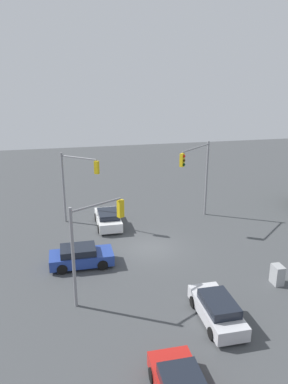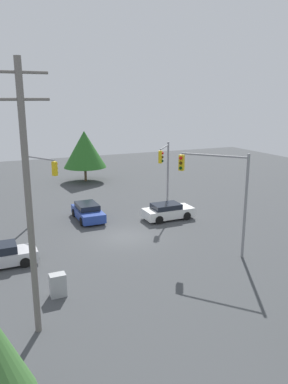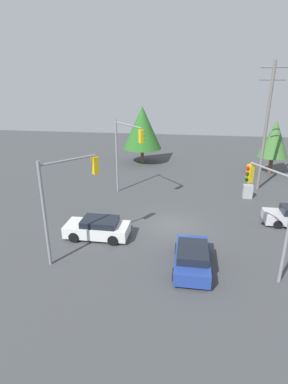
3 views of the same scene
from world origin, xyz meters
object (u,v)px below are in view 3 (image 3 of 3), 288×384
(sedan_white, at_px, (98,228))
(traffic_signal_cross, at_px, (66,190))
(sedan_blue, at_px, (192,257))
(electrical_cabinet, at_px, (248,191))
(traffic_signal_aux, at_px, (271,202))
(traffic_signal_main, at_px, (125,146))

(sedan_white, height_order, traffic_signal_cross, traffic_signal_cross)
(sedan_blue, height_order, sedan_white, sedan_blue)
(sedan_blue, relative_size, electrical_cabinet, 3.43)
(sedan_white, bearing_deg, traffic_signal_aux, -101.16)
(sedan_white, xyz_separation_m, traffic_signal_cross, (-0.93, -2.40, 3.54))
(sedan_white, bearing_deg, electrical_cabinet, -51.10)
(sedan_blue, distance_m, traffic_signal_cross, 8.08)
(traffic_signal_main, height_order, electrical_cabinet, traffic_signal_main)
(electrical_cabinet, bearing_deg, sedan_blue, -112.84)
(traffic_signal_aux, bearing_deg, traffic_signal_cross, 63.20)
(traffic_signal_main, bearing_deg, traffic_signal_aux, 4.77)
(sedan_blue, relative_size, traffic_signal_cross, 0.69)
(traffic_signal_main, height_order, traffic_signal_cross, traffic_signal_main)
(sedan_white, relative_size, electrical_cabinet, 3.44)
(traffic_signal_aux, relative_size, electrical_cabinet, 4.78)
(traffic_signal_cross, bearing_deg, sedan_blue, -53.38)
(traffic_signal_main, relative_size, traffic_signal_aux, 1.15)
(traffic_signal_cross, height_order, traffic_signal_aux, traffic_signal_cross)
(traffic_signal_aux, bearing_deg, traffic_signal_main, 16.61)
(sedan_blue, relative_size, traffic_signal_aux, 0.72)
(sedan_blue, xyz_separation_m, traffic_signal_cross, (-7.26, 0.27, 3.54))
(traffic_signal_main, relative_size, electrical_cabinet, 5.50)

